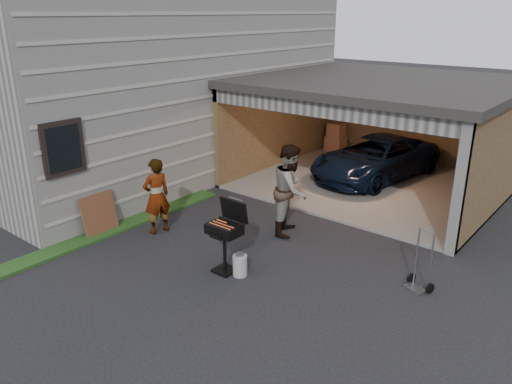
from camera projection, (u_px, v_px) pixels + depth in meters
ground at (184, 261)px, 9.66m from camera, size 80.00×80.00×0.00m
house at (141, 74)px, 15.19m from camera, size 7.00×11.00×5.50m
groundcover_strip at (73, 245)px, 10.26m from camera, size 0.50×8.00×0.06m
garage at (384, 116)px, 13.52m from camera, size 6.80×6.30×2.90m
minivan at (375, 160)px, 14.12m from camera, size 2.55×4.44×1.17m
woman at (157, 196)px, 10.64m from camera, size 0.53×0.68×1.67m
man at (291, 190)px, 10.60m from camera, size 1.05×1.16×1.96m
bbq_grill at (226, 231)px, 9.02m from camera, size 0.61×0.53×1.35m
propane_tank at (240, 265)px, 9.07m from camera, size 0.31×0.31×0.40m
plywood_panel at (99, 214)px, 10.71m from camera, size 0.22×0.80×0.89m
hand_truck at (419, 278)px, 8.62m from camera, size 0.50×0.45×1.11m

